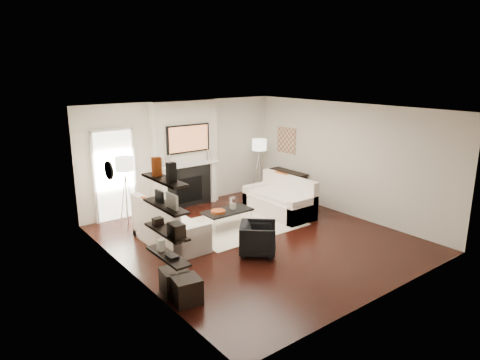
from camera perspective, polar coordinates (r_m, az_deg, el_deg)
room_envelope at (r=8.66m, az=2.42°, el=0.49°), size 6.00×6.00×6.00m
chimney_breast at (r=10.96m, az=-7.28°, el=3.40°), size 1.80×0.25×2.70m
fireplace_surround at (r=11.04m, az=-6.79°, el=-0.94°), size 1.30×0.02×1.04m
firebox at (r=11.05m, az=-6.76°, el=-1.29°), size 0.75×0.02×0.65m
mantel_pilaster_l at (r=10.67m, az=-10.02°, el=-1.44°), size 0.12×0.08×1.10m
mantel_pilaster_r at (r=11.38m, az=-3.60°, el=-0.24°), size 0.12×0.08×1.10m
mantel_shelf at (r=10.85m, az=-6.74°, el=2.06°), size 1.70×0.18×0.07m
tv_body at (r=10.75m, az=-6.92°, el=5.52°), size 1.20×0.06×0.70m
tv_screen at (r=10.72m, az=-6.83°, el=5.49°), size 1.10×0.00×0.62m
candlestick_l_tall at (r=10.56m, az=-9.36°, el=2.64°), size 0.04×0.04×0.30m
candlestick_l_short at (r=10.51m, az=-9.98°, el=2.38°), size 0.04×0.04×0.24m
candlestick_r_tall at (r=11.11m, az=-4.36°, el=3.38°), size 0.04×0.04×0.30m
candlestick_r_short at (r=11.18m, az=-3.80°, el=3.31°), size 0.04×0.04×0.24m
hallway_panel at (r=10.34m, az=-16.39°, el=0.53°), size 0.90×0.02×2.10m
door_trim_l at (r=10.17m, az=-18.85°, el=0.10°), size 0.06×0.06×2.16m
door_trim_r at (r=10.50m, az=-13.92°, el=0.90°), size 0.06×0.06×2.16m
door_trim_top at (r=10.12m, az=-16.78°, el=6.44°), size 1.02×0.06×0.06m
rug at (r=9.84m, az=-0.06°, el=-5.93°), size 2.60×2.00×0.01m
loveseat_left_base at (r=8.88m, az=-9.27°, el=-7.07°), size 0.85×1.80×0.42m
loveseat_left_back at (r=8.63m, az=-11.32°, el=-5.58°), size 0.18×1.80×0.80m
loveseat_left_arm_n at (r=8.19m, az=-6.56°, el=-8.20°), size 0.85×0.18×0.60m
loveseat_left_arm_s at (r=9.53m, az=-11.63°, el=-5.08°), size 0.85×0.18×0.60m
loveseat_left_cushion at (r=8.81m, az=-9.05°, el=-5.43°), size 0.63×1.44×0.10m
pillow_left_orange at (r=8.82m, az=-12.26°, el=-3.78°), size 0.10×0.42×0.42m
pillow_left_charcoal at (r=8.31m, az=-10.45°, el=-4.91°), size 0.10×0.40×0.40m
loveseat_right_base at (r=10.51m, az=5.19°, el=-3.47°), size 0.85×1.80×0.42m
loveseat_right_back at (r=10.64m, az=6.56°, el=-1.50°), size 0.18×1.80×0.80m
loveseat_right_arm_n at (r=9.93m, az=8.37°, el=-4.11°), size 0.85×0.18×0.60m
loveseat_right_arm_s at (r=11.06m, az=2.36°, el=-2.00°), size 0.85×0.18×0.60m
loveseat_right_cushion at (r=10.40m, az=5.02°, el=-2.16°), size 0.63×1.44×0.10m
pillow_right_orange at (r=10.79m, az=5.48°, el=-0.11°), size 0.10×0.42×0.42m
pillow_right_charcoal at (r=10.38m, az=7.74°, el=-0.83°), size 0.10×0.40×0.40m
coffee_table at (r=9.51m, az=-1.69°, el=-4.17°), size 1.10×0.55×0.04m
coffee_leg_nw at (r=9.14m, az=-3.42°, el=-6.38°), size 0.02×0.02×0.38m
coffee_leg_ne at (r=9.70m, az=1.49°, el=-5.10°), size 0.02×0.02×0.38m
coffee_leg_sw at (r=9.49m, az=-4.92°, el=-5.61°), size 0.02×0.02×0.38m
coffee_leg_se at (r=10.03m, az=-0.10°, el=-4.43°), size 0.02×0.02×0.38m
hurricane_glass at (r=9.54m, az=-0.97°, el=-3.09°), size 0.15×0.15×0.26m
hurricane_candle at (r=9.56m, az=-0.96°, el=-3.46°), size 0.09×0.09×0.14m
copper_bowl at (r=9.36m, az=-2.93°, el=-4.21°), size 0.32×0.32×0.05m
armchair at (r=8.25m, az=2.43°, el=-7.60°), size 0.91×0.91×0.69m
lamp_left_post at (r=9.89m, az=-14.85°, el=-2.71°), size 0.02×0.02×1.20m
lamp_left_shade at (r=9.68m, az=-15.18°, el=2.10°), size 0.40×0.40×0.30m
lamp_left_leg_a at (r=9.93m, az=-14.27°, el=-2.60°), size 0.25×0.02×1.23m
lamp_left_leg_b at (r=9.95m, az=-15.36°, el=-2.63°), size 0.14×0.22×1.23m
lamp_left_leg_c at (r=9.78m, az=-14.93°, el=-2.90°), size 0.14×0.22×1.23m
lamp_right_post at (r=11.90m, az=2.55°, el=0.69°), size 0.02×0.02×1.20m
lamp_right_shade at (r=11.72m, az=2.60°, el=4.73°), size 0.40×0.40×0.30m
lamp_right_leg_a at (r=11.97m, az=2.96°, el=0.77°), size 0.25×0.02×1.23m
lamp_right_leg_b at (r=11.94m, az=2.06°, el=0.74°), size 0.14×0.22×1.23m
lamp_right_leg_c at (r=11.79m, az=2.65°, el=0.56°), size 0.14×0.22×1.23m
console_top at (r=11.75m, az=6.50°, el=1.08°), size 0.35×1.20×0.04m
console_leg_n at (r=11.47m, az=8.35°, el=-1.25°), size 0.30×0.04×0.71m
console_leg_s at (r=12.23m, az=4.67°, el=-0.14°), size 0.30×0.04×0.71m
wall_art at (r=11.90m, az=6.20°, el=5.29°), size 0.03×0.70×0.70m
shelf_bottom at (r=6.69m, az=-9.62°, el=-9.97°), size 0.25×1.00×0.03m
shelf_lower at (r=6.54m, az=-9.77°, el=-6.78°), size 0.25×1.00×0.04m
shelf_upper at (r=6.41m, az=-9.92°, el=-3.45°), size 0.25×1.00×0.04m
shelf_top at (r=6.29m, az=-10.08°, el=0.02°), size 0.25×1.00×0.04m
decor_magfile_a at (r=6.06m, az=-9.15°, el=1.03°), size 0.12×0.10×0.28m
decor_magfile_b at (r=6.45m, az=-11.04°, el=1.76°), size 0.12×0.10×0.28m
decor_frame_a at (r=6.19m, az=-9.06°, el=-2.81°), size 0.04×0.30×0.22m
decor_frame_b at (r=6.53m, az=-10.69°, el=-2.16°), size 0.04×0.22×0.18m
decor_wine_rack at (r=6.25m, az=-8.49°, el=-6.62°), size 0.18×0.25×0.20m
decor_box_small at (r=6.74m, az=-10.91°, el=-5.46°), size 0.15×0.12×0.12m
decor_books at (r=6.56m, az=-9.05°, el=-10.06°), size 0.14×0.20×0.05m
decor_box_tall at (r=6.82m, az=-10.49°, el=-8.55°), size 0.10×0.10×0.18m
clock_rim at (r=8.00m, az=-17.08°, el=1.23°), size 0.04×0.34×0.34m
clock_face at (r=8.00m, az=-16.91°, el=1.26°), size 0.01×0.29×0.29m
ottoman_near at (r=7.05m, az=-8.70°, el=-13.14°), size 0.45×0.45×0.40m
ottoman_far at (r=6.76m, az=-7.12°, el=-14.36°), size 0.46×0.46×0.40m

